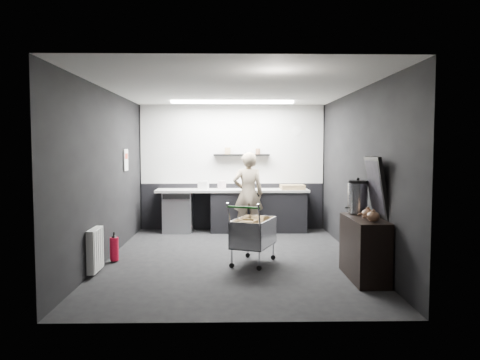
{
  "coord_description": "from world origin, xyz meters",
  "views": [
    {
      "loc": [
        -0.04,
        -7.41,
        1.78
      ],
      "look_at": [
        0.12,
        0.4,
        1.24
      ],
      "focal_mm": 35.0,
      "sensor_mm": 36.0,
      "label": 1
    }
  ],
  "objects": [
    {
      "name": "sideboard",
      "position": [
        1.78,
        -1.17,
        0.53
      ],
      "size": [
        0.47,
        1.11,
        1.66
      ],
      "color": "black",
      "rests_on": "floor"
    },
    {
      "name": "radiator",
      "position": [
        -1.94,
        -0.9,
        0.35
      ],
      "size": [
        0.1,
        0.5,
        0.6
      ],
      "primitive_type": "cube",
      "color": "white",
      "rests_on": "wall_left"
    },
    {
      "name": "wall_left",
      "position": [
        -2.0,
        0.0,
        1.35
      ],
      "size": [
        0.0,
        5.5,
        5.5
      ],
      "primitive_type": "plane",
      "rotation": [
        1.57,
        0.0,
        1.57
      ],
      "color": "black",
      "rests_on": "floor"
    },
    {
      "name": "pink_tub",
      "position": [
        -0.22,
        2.42,
        0.99
      ],
      "size": [
        0.18,
        0.18,
        0.18
      ],
      "primitive_type": "cylinder",
      "color": "silver",
      "rests_on": "prep_counter"
    },
    {
      "name": "ceiling_strip",
      "position": [
        0.0,
        1.85,
        2.67
      ],
      "size": [
        2.4,
        0.2,
        0.04
      ],
      "primitive_type": "cube",
      "color": "white",
      "rests_on": "ceiling"
    },
    {
      "name": "fire_extinguisher",
      "position": [
        -1.85,
        -0.19,
        0.22
      ],
      "size": [
        0.14,
        0.14,
        0.45
      ],
      "color": "red",
      "rests_on": "floor"
    },
    {
      "name": "poster",
      "position": [
        -1.98,
        1.3,
        1.55
      ],
      "size": [
        0.02,
        0.3,
        0.4
      ],
      "primitive_type": "cube",
      "color": "white",
      "rests_on": "wall_left"
    },
    {
      "name": "wall_front",
      "position": [
        0.0,
        -2.75,
        1.35
      ],
      "size": [
        5.5,
        0.0,
        5.5
      ],
      "primitive_type": "plane",
      "rotation": [
        -1.57,
        0.0,
        0.0
      ],
      "color": "black",
      "rests_on": "floor"
    },
    {
      "name": "cardboard_box",
      "position": [
        1.27,
        2.37,
        0.95
      ],
      "size": [
        0.5,
        0.39,
        0.1
      ],
      "primitive_type": "cube",
      "rotation": [
        0.0,
        0.0,
        0.03
      ],
      "color": "#A08355",
      "rests_on": "prep_counter"
    },
    {
      "name": "wall_clock",
      "position": [
        1.4,
        2.72,
        2.15
      ],
      "size": [
        0.2,
        0.03,
        0.2
      ],
      "primitive_type": "cylinder",
      "rotation": [
        1.57,
        0.0,
        0.0
      ],
      "color": "white",
      "rests_on": "wall_back"
    },
    {
      "name": "shopping_cart",
      "position": [
        0.31,
        -0.34,
        0.45
      ],
      "size": [
        0.8,
        1.04,
        0.94
      ],
      "color": "silver",
      "rests_on": "floor"
    },
    {
      "name": "poster_red_band",
      "position": [
        -1.98,
        1.3,
        1.62
      ],
      "size": [
        0.02,
        0.22,
        0.1
      ],
      "primitive_type": "cube",
      "color": "red",
      "rests_on": "poster"
    },
    {
      "name": "wall_back",
      "position": [
        0.0,
        2.75,
        1.35
      ],
      "size": [
        5.5,
        0.0,
        5.5
      ],
      "primitive_type": "plane",
      "rotation": [
        1.57,
        0.0,
        0.0
      ],
      "color": "black",
      "rests_on": "floor"
    },
    {
      "name": "white_container",
      "position": [
        -0.61,
        2.37,
        0.99
      ],
      "size": [
        0.23,
        0.19,
        0.18
      ],
      "primitive_type": "cube",
      "rotation": [
        0.0,
        0.0,
        -0.2
      ],
      "color": "white",
      "rests_on": "prep_counter"
    },
    {
      "name": "dado_panel",
      "position": [
        0.0,
        2.73,
        0.5
      ],
      "size": [
        3.95,
        0.02,
        1.0
      ],
      "primitive_type": "cube",
      "color": "black",
      "rests_on": "wall_back"
    },
    {
      "name": "floating_shelf",
      "position": [
        0.2,
        2.62,
        1.62
      ],
      "size": [
        1.2,
        0.22,
        0.04
      ],
      "primitive_type": "cube",
      "color": "black",
      "rests_on": "wall_back"
    },
    {
      "name": "person",
      "position": [
        0.32,
        1.97,
        0.84
      ],
      "size": [
        0.64,
        0.45,
        1.69
      ],
      "primitive_type": "imported",
      "rotation": [
        0.0,
        0.0,
        3.21
      ],
      "color": "beige",
      "rests_on": "floor"
    },
    {
      "name": "ceiling",
      "position": [
        0.0,
        0.0,
        2.7
      ],
      "size": [
        5.5,
        5.5,
        0.0
      ],
      "primitive_type": "plane",
      "rotation": [
        3.14,
        0.0,
        0.0
      ],
      "color": "silver",
      "rests_on": "wall_back"
    },
    {
      "name": "kitchen_wall_panel",
      "position": [
        0.0,
        2.73,
        1.85
      ],
      "size": [
        3.95,
        0.02,
        1.7
      ],
      "primitive_type": "cube",
      "color": "silver",
      "rests_on": "wall_back"
    },
    {
      "name": "prep_counter",
      "position": [
        0.14,
        2.42,
        0.46
      ],
      "size": [
        3.2,
        0.61,
        0.9
      ],
      "color": "black",
      "rests_on": "floor"
    },
    {
      "name": "floor",
      "position": [
        0.0,
        0.0,
        0.0
      ],
      "size": [
        5.5,
        5.5,
        0.0
      ],
      "primitive_type": "plane",
      "color": "black",
      "rests_on": "ground"
    },
    {
      "name": "wall_right",
      "position": [
        2.0,
        0.0,
        1.35
      ],
      "size": [
        0.0,
        5.5,
        5.5
      ],
      "primitive_type": "plane",
      "rotation": [
        1.57,
        0.0,
        -1.57
      ],
      "color": "black",
      "rests_on": "floor"
    }
  ]
}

